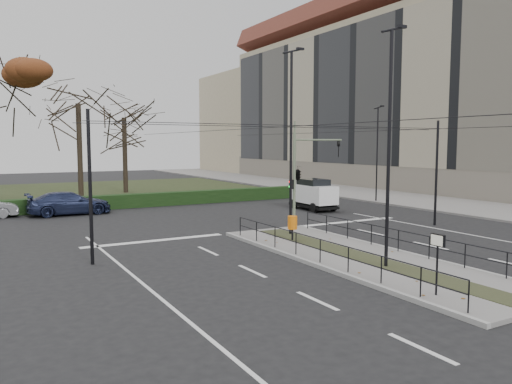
% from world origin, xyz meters
% --- Properties ---
extents(ground, '(140.00, 140.00, 0.00)m').
position_xyz_m(ground, '(0.00, 0.00, 0.00)').
color(ground, black).
rests_on(ground, ground).
extents(median_island, '(4.40, 15.00, 0.14)m').
position_xyz_m(median_island, '(0.00, -2.50, 0.07)').
color(median_island, slate).
rests_on(median_island, ground).
extents(sidewalk_east, '(8.00, 90.00, 0.14)m').
position_xyz_m(sidewalk_east, '(18.00, 22.00, 0.07)').
color(sidewalk_east, slate).
rests_on(sidewalk_east, ground).
extents(park, '(38.00, 26.00, 0.10)m').
position_xyz_m(park, '(-6.00, 32.00, 0.05)').
color(park, '#232C16').
rests_on(park, ground).
extents(hedge, '(38.00, 1.00, 1.00)m').
position_xyz_m(hedge, '(-6.00, 18.60, 0.50)').
color(hedge, black).
rests_on(hedge, ground).
extents(apartment_block, '(13.09, 52.10, 21.64)m').
position_xyz_m(apartment_block, '(27.97, 23.97, 10.39)').
color(apartment_block, tan).
rests_on(apartment_block, ground).
extents(median_railing, '(4.14, 13.24, 0.92)m').
position_xyz_m(median_railing, '(0.00, -2.60, 0.98)').
color(median_railing, black).
rests_on(median_railing, median_island).
extents(catenary, '(20.00, 34.00, 6.00)m').
position_xyz_m(catenary, '(0.00, 1.62, 3.42)').
color(catenary, black).
rests_on(catenary, ground).
extents(traffic_light, '(3.51, 1.98, 5.15)m').
position_xyz_m(traffic_light, '(1.80, 4.50, 3.14)').
color(traffic_light, slate).
rests_on(traffic_light, median_island).
extents(litter_bin, '(0.45, 0.45, 1.16)m').
position_xyz_m(litter_bin, '(-0.52, 1.62, 0.97)').
color(litter_bin, black).
rests_on(litter_bin, median_island).
extents(info_panel, '(0.11, 0.48, 1.86)m').
position_xyz_m(info_panel, '(-1.50, -7.66, 1.60)').
color(info_panel, black).
rests_on(info_panel, median_island).
extents(streetlamp_median_near, '(0.73, 0.15, 8.79)m').
position_xyz_m(streetlamp_median_near, '(-0.27, -4.30, 4.61)').
color(streetlamp_median_near, black).
rests_on(streetlamp_median_near, median_island).
extents(streetlamp_median_far, '(0.77, 0.16, 9.26)m').
position_xyz_m(streetlamp_median_far, '(0.33, 3.05, 4.85)').
color(streetlamp_median_far, black).
rests_on(streetlamp_median_far, median_island).
extents(streetlamp_sidewalk, '(0.63, 0.13, 7.57)m').
position_xyz_m(streetlamp_sidewalk, '(14.52, 12.11, 3.99)').
color(streetlamp_sidewalk, black).
rests_on(streetlamp_sidewalk, sidewalk_east).
extents(parked_car_third, '(5.32, 2.23, 1.53)m').
position_xyz_m(parked_car_third, '(-8.08, 16.92, 0.77)').
color(parked_car_third, '#1E2647').
rests_on(parked_car_third, ground).
extents(white_van, '(2.00, 4.05, 2.19)m').
position_xyz_m(white_van, '(7.48, 10.99, 1.15)').
color(white_van, white).
rests_on(white_van, ground).
extents(bare_tree_center, '(6.64, 6.64, 9.35)m').
position_xyz_m(bare_tree_center, '(-1.02, 29.39, 6.62)').
color(bare_tree_center, black).
rests_on(bare_tree_center, park).
extents(bare_tree_near, '(7.47, 7.47, 10.58)m').
position_xyz_m(bare_tree_near, '(-5.61, 26.50, 7.48)').
color(bare_tree_near, black).
rests_on(bare_tree_near, park).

